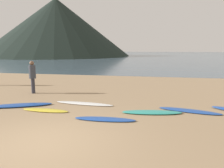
% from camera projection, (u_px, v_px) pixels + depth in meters
% --- Properties ---
extents(ground_plane, '(120.00, 120.00, 0.20)m').
position_uv_depth(ground_plane, '(113.00, 84.00, 15.39)').
color(ground_plane, '#997C5B').
rests_on(ground_plane, ground).
extents(ocean_water, '(140.00, 100.00, 0.01)m').
position_uv_depth(ocean_water, '(146.00, 55.00, 67.33)').
color(ocean_water, '#475B6B').
rests_on(ocean_water, ground).
extents(headland_hill, '(40.68, 40.68, 15.75)m').
position_uv_depth(headland_hill, '(56.00, 27.00, 61.43)').
color(headland_hill, black).
rests_on(headland_hill, ground).
extents(surfboard_2, '(2.66, 1.60, 0.10)m').
position_uv_depth(surfboard_2, '(19.00, 105.00, 9.23)').
color(surfboard_2, '#1E479E').
rests_on(surfboard_2, ground).
extents(surfboard_3, '(1.92, 0.50, 0.06)m').
position_uv_depth(surfboard_3, '(45.00, 110.00, 8.56)').
color(surfboard_3, yellow).
rests_on(surfboard_3, ground).
extents(surfboard_4, '(2.67, 0.69, 0.06)m').
position_uv_depth(surfboard_4, '(84.00, 103.00, 9.59)').
color(surfboard_4, white).
rests_on(surfboard_4, ground).
extents(surfboard_5, '(2.12, 0.55, 0.07)m').
position_uv_depth(surfboard_5, '(105.00, 119.00, 7.50)').
color(surfboard_5, '#1E479E').
rests_on(surfboard_5, ground).
extents(surfboard_6, '(2.30, 0.88, 0.08)m').
position_uv_depth(surfboard_6, '(152.00, 112.00, 8.26)').
color(surfboard_6, teal).
rests_on(surfboard_6, ground).
extents(surfboard_7, '(2.37, 1.03, 0.07)m').
position_uv_depth(surfboard_7, '(189.00, 111.00, 8.48)').
color(surfboard_7, '#1E479E').
rests_on(surfboard_7, ground).
extents(person_0, '(0.35, 0.35, 1.73)m').
position_uv_depth(person_0, '(32.00, 74.00, 11.70)').
color(person_0, '#2D2D38').
rests_on(person_0, ground).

